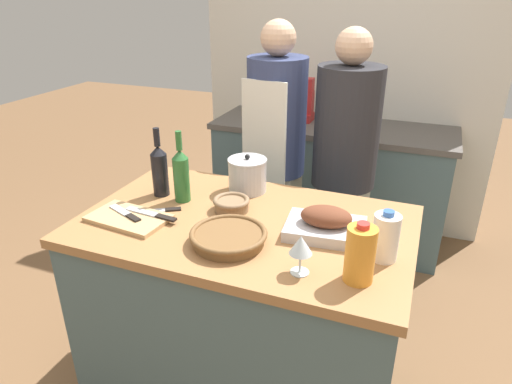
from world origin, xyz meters
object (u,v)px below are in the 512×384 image
Objects in this scene: knife_bread at (162,210)px; wine_bottle_green at (160,169)px; roasting_pan at (326,224)px; condiment_bottle_tall at (259,105)px; wine_bottle_dark at (181,174)px; condiment_bottle_short at (344,116)px; cutting_board at (129,218)px; knife_chef at (153,214)px; person_cook_aproned at (276,152)px; juice_jug at (360,254)px; stock_pot at (247,175)px; wine_glass_left at (301,246)px; stand_mixer at (301,103)px; wicker_basket at (229,237)px; milk_jug at (386,237)px; condiment_bottle_extra at (278,107)px; knife_paring at (126,214)px; person_cook_guest at (344,165)px; mixing_bowl at (231,204)px.

wine_bottle_green is at bearing 121.61° from knife_bread.
condiment_bottle_tall reaches higher than roasting_pan.
roasting_pan is 0.80m from wine_bottle_green.
condiment_bottle_short is at bearing 75.69° from wine_bottle_dark.
cutting_board is at bearing -114.55° from wine_bottle_dark.
person_cook_aproned is (0.19, 1.00, -0.04)m from knife_chef.
wine_bottle_green is at bearing 113.55° from knife_chef.
knife_chef is 1.86m from condiment_bottle_short.
knife_bread is (-0.87, 0.19, -0.10)m from juice_jug.
stock_pot reaches higher than knife_chef.
wine_bottle_green reaches higher than knife_bread.
stand_mixer reaches higher than wine_glass_left.
wicker_basket is at bearing -72.45° from condiment_bottle_tall.
stock_pot is 0.86× the size of condiment_bottle_tall.
milk_jug is 1.30× the size of condiment_bottle_extra.
person_cook_guest is (0.71, 1.03, -0.05)m from knife_paring.
roasting_pan is 1.04× the size of stand_mixer.
milk_jug is (0.66, -0.15, 0.06)m from mixing_bowl.
wicker_basket is 2.07× the size of wine_glass_left.
knife_chef is at bearing -97.14° from wine_bottle_dark.
knife_paring is at bearing -167.96° from roasting_pan.
person_cook_guest is (0.60, 0.92, -0.04)m from knife_bread.
person_cook_guest is at bearing 55.56° from knife_paring.
mixing_bowl is at bearing -2.94° from wine_bottle_dark.
condiment_bottle_extra is (-0.20, 0.07, -0.07)m from stand_mixer.
cutting_board is at bearing -166.93° from roasting_pan.
knife_bread is at bearing -58.39° from wine_bottle_green.
milk_jug is 0.94m from knife_bread.
condiment_bottle_tall reaches higher than cutting_board.
cutting_board is (-0.46, 0.02, -0.02)m from wicker_basket.
juice_jug reaches higher than roasting_pan.
wine_bottle_green is at bearing -150.66° from person_cook_guest.
wicker_basket is (-0.32, -0.20, -0.02)m from roasting_pan.
knife_paring is at bearing -175.72° from milk_jug.
wicker_basket is 0.18× the size of person_cook_aproned.
person_cook_aproned reaches higher than milk_jug.
stock_pot is 1.41m from condiment_bottle_short.
mixing_bowl is at bearing 139.92° from wine_glass_left.
wine_bottle_green is (-1.02, 0.18, 0.04)m from milk_jug.
condiment_bottle_short is (0.44, 1.73, 0.02)m from knife_bread.
wine_bottle_green reaches higher than mixing_bowl.
juice_jug is 0.67× the size of wine_bottle_green.
wine_bottle_green is at bearing 148.73° from wicker_basket.
condiment_bottle_short is at bearing 1.04° from stand_mixer.
person_cook_aproned is at bearing 95.57° from mixing_bowl.
person_cook_guest is (0.41, -0.01, -0.02)m from person_cook_aproned.
roasting_pan is 1.95× the size of knife_bread.
stand_mixer is at bearing -178.96° from condiment_bottle_short.
milk_jug is at bearing -65.07° from stand_mixer.
mixing_bowl is 0.10× the size of person_cook_guest.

